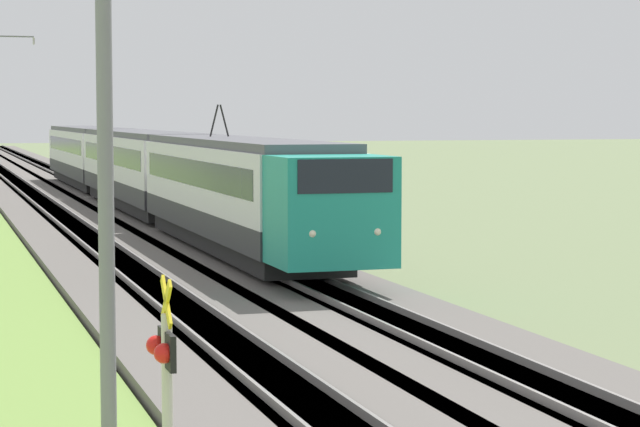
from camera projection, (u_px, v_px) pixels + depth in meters
ballast_main at (47, 209)px, 60.12m from camera, size 240.00×4.40×0.30m
ballast_adjacent at (129, 207)px, 61.30m from camera, size 240.00×4.40×0.30m
track_main at (47, 209)px, 60.12m from camera, size 240.00×1.57×0.45m
track_adjacent at (129, 207)px, 61.30m from camera, size 240.00×1.57×0.45m
passenger_train at (141, 165)px, 57.56m from camera, size 58.88×2.97×5.02m
crossing_signal_near at (166, 398)px, 12.36m from camera, size 0.70×0.23×3.08m
catenary_mast_near at (109, 131)px, 16.87m from camera, size 0.22×2.56×8.62m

